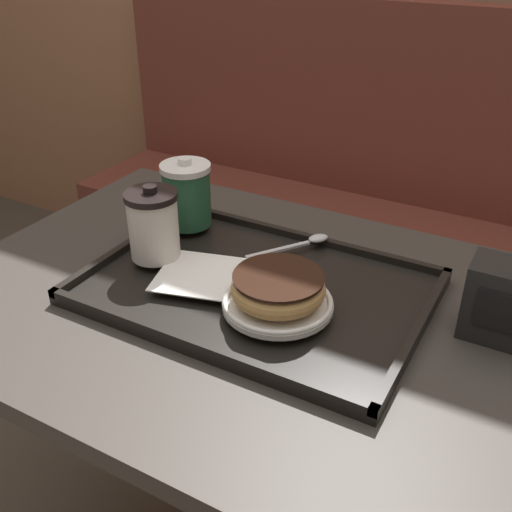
{
  "coord_description": "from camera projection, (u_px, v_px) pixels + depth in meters",
  "views": [
    {
      "loc": [
        0.38,
        -0.64,
        1.2
      ],
      "look_at": [
        0.02,
        0.01,
        0.77
      ],
      "focal_mm": 42.0,
      "sensor_mm": 36.0,
      "label": 1
    }
  ],
  "objects": [
    {
      "name": "booth_bench",
      "position": [
        343.0,
        248.0,
        1.81
      ],
      "size": [
        1.63,
        0.44,
        1.0
      ],
      "color": "brown",
      "rests_on": "ground_plane"
    },
    {
      "name": "cafe_table",
      "position": [
        241.0,
        376.0,
        0.98
      ],
      "size": [
        0.9,
        0.66,
        0.7
      ],
      "color": "#38332D",
      "rests_on": "ground_plane"
    },
    {
      "name": "serving_tray",
      "position": [
        256.0,
        289.0,
        0.9
      ],
      "size": [
        0.5,
        0.34,
        0.02
      ],
      "color": "black",
      "rests_on": "cafe_table"
    },
    {
      "name": "napkin_paper",
      "position": [
        207.0,
        275.0,
        0.89
      ],
      "size": [
        0.17,
        0.16,
        0.0
      ],
      "rotation": [
        0.0,
        0.0,
        0.27
      ],
      "color": "white",
      "rests_on": "serving_tray"
    },
    {
      "name": "coffee_cup_front",
      "position": [
        155.0,
        223.0,
        0.92
      ],
      "size": [
        0.08,
        0.08,
        0.12
      ],
      "color": "white",
      "rests_on": "serving_tray"
    },
    {
      "name": "coffee_cup_rear",
      "position": [
        187.0,
        194.0,
        1.02
      ],
      "size": [
        0.09,
        0.09,
        0.12
      ],
      "color": "#235638",
      "rests_on": "serving_tray"
    },
    {
      "name": "plate_with_chocolate_donut",
      "position": [
        278.0,
        303.0,
        0.82
      ],
      "size": [
        0.15,
        0.15,
        0.01
      ],
      "color": "white",
      "rests_on": "serving_tray"
    },
    {
      "name": "donut_chocolate_glazed",
      "position": [
        278.0,
        287.0,
        0.81
      ],
      "size": [
        0.13,
        0.13,
        0.04
      ],
      "color": "tan",
      "rests_on": "plate_with_chocolate_donut"
    },
    {
      "name": "spoon",
      "position": [
        306.0,
        242.0,
        0.98
      ],
      "size": [
        0.1,
        0.13,
        0.01
      ],
      "rotation": [
        0.0,
        0.0,
        0.96
      ],
      "color": "silver",
      "rests_on": "serving_tray"
    },
    {
      "name": "napkin_dispenser",
      "position": [
        501.0,
        301.0,
        0.78
      ],
      "size": [
        0.09,
        0.07,
        0.11
      ],
      "color": "black",
      "rests_on": "cafe_table"
    }
  ]
}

